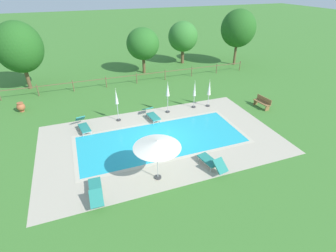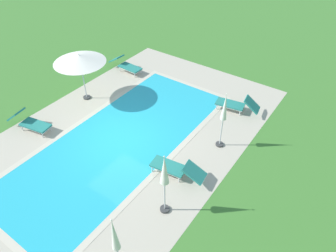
# 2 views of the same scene
# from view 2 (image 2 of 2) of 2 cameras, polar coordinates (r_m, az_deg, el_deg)

# --- Properties ---
(ground_plane) EXTENTS (160.00, 160.00, 0.00)m
(ground_plane) POSITION_cam_2_polar(r_m,az_deg,el_deg) (13.08, -8.72, -2.60)
(ground_plane) COLOR #3D752D
(pool_deck_paving) EXTENTS (15.13, 8.95, 0.01)m
(pool_deck_paving) POSITION_cam_2_polar(r_m,az_deg,el_deg) (13.08, -8.72, -2.59)
(pool_deck_paving) COLOR #B2A893
(pool_deck_paving) RESTS_ON ground
(swimming_pool_water) EXTENTS (10.49, 4.31, 0.01)m
(swimming_pool_water) POSITION_cam_2_polar(r_m,az_deg,el_deg) (13.08, -8.72, -2.59)
(swimming_pool_water) COLOR #23A8C1
(swimming_pool_water) RESTS_ON ground
(pool_coping_rim) EXTENTS (10.97, 4.79, 0.01)m
(pool_coping_rim) POSITION_cam_2_polar(r_m,az_deg,el_deg) (13.07, -8.72, -2.57)
(pool_coping_rim) COLOR #C0B59F
(pool_coping_rim) RESTS_ON ground
(sun_lounger_north_near_steps) EXTENTS (0.87, 2.12, 0.73)m
(sun_lounger_north_near_steps) POSITION_cam_2_polar(r_m,az_deg,el_deg) (11.32, 1.44, -7.73)
(sun_lounger_north_near_steps) COLOR #237A70
(sun_lounger_north_near_steps) RESTS_ON ground
(sun_lounger_north_mid) EXTENTS (0.67, 2.05, 0.78)m
(sun_lounger_north_mid) POSITION_cam_2_polar(r_m,az_deg,el_deg) (17.68, -7.69, 11.01)
(sun_lounger_north_mid) COLOR #237A70
(sun_lounger_north_mid) RESTS_ON ground
(sun_lounger_north_far) EXTENTS (0.93, 2.06, 0.86)m
(sun_lounger_north_far) POSITION_cam_2_polar(r_m,az_deg,el_deg) (14.64, 12.39, 3.89)
(sun_lounger_north_far) COLOR #237A70
(sun_lounger_north_far) RESTS_ON ground
(sun_lounger_north_end) EXTENTS (0.96, 2.06, 0.86)m
(sun_lounger_north_end) POSITION_cam_2_polar(r_m,az_deg,el_deg) (14.51, -23.97, 0.67)
(sun_lounger_north_end) COLOR #237A70
(sun_lounger_north_end) RESTS_ON ground
(patio_umbrella_open_foreground) EXTENTS (2.38, 2.38, 2.35)m
(patio_umbrella_open_foreground) POSITION_cam_2_polar(r_m,az_deg,el_deg) (14.86, -15.92, 11.73)
(patio_umbrella_open_foreground) COLOR #383838
(patio_umbrella_open_foreground) RESTS_ON ground
(patio_umbrella_closed_row_west) EXTENTS (0.32, 0.32, 2.27)m
(patio_umbrella_closed_row_west) POSITION_cam_2_polar(r_m,az_deg,el_deg) (8.50, -9.67, -19.70)
(patio_umbrella_closed_row_west) COLOR #383838
(patio_umbrella_closed_row_west) RESTS_ON ground
(patio_umbrella_closed_row_centre) EXTENTS (0.32, 0.32, 2.49)m
(patio_umbrella_closed_row_centre) POSITION_cam_2_polar(r_m,az_deg,el_deg) (9.28, -0.66, -8.86)
(patio_umbrella_closed_row_centre) COLOR #383838
(patio_umbrella_closed_row_centre) RESTS_ON ground
(patio_umbrella_closed_row_mid_east) EXTENTS (0.32, 0.32, 2.50)m
(patio_umbrella_closed_row_mid_east) POSITION_cam_2_polar(r_m,az_deg,el_deg) (11.85, 10.21, 2.43)
(patio_umbrella_closed_row_mid_east) COLOR #383838
(patio_umbrella_closed_row_mid_east) RESTS_ON ground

